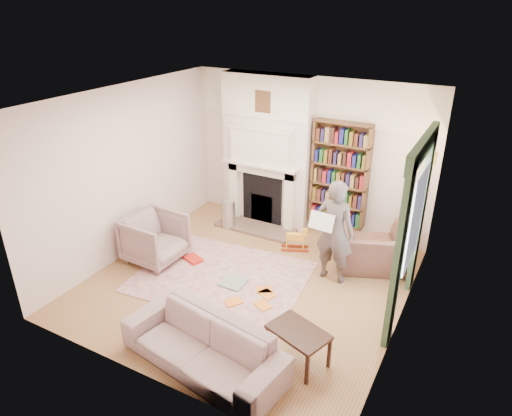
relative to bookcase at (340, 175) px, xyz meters
The scene contains 25 objects.
floor 2.51m from the bookcase, 107.05° to the right, with size 4.50×4.50×0.00m, color brown.
ceiling 2.75m from the bookcase, 107.05° to the right, with size 4.50×4.50×0.00m, color white.
wall_back 0.70m from the bookcase, 168.69° to the left, with size 4.50×4.50×0.00m, color beige.
wall_front 4.42m from the bookcase, 98.46° to the right, with size 4.50×4.50×0.00m, color beige.
wall_left 3.60m from the bookcase, 143.83° to the right, with size 4.50×4.50×0.00m, color beige.
wall_right 2.67m from the bookcase, 52.96° to the right, with size 4.50×4.50×0.00m, color beige.
fireplace 1.42m from the bookcase, behind, with size 1.70×0.58×2.80m.
bookcase is the anchor object (origin of this frame).
window 2.36m from the bookcase, 47.34° to the right, with size 0.02×0.90×1.30m, color silver.
curtain_left 2.87m from the bookcase, 57.36° to the right, with size 0.07×0.32×2.40m, color #30482E.
curtain_right 1.86m from the bookcase, 33.35° to the right, with size 0.07×0.32×2.40m, color #30482E.
pelmet 2.60m from the bookcase, 48.16° to the right, with size 0.09×1.70×0.24m, color #30482E.
wall_sconce 1.68m from the bookcase, 24.19° to the right, with size 0.20×0.24×0.24m, color gold, non-canonical shape.
rug 2.72m from the bookcase, 116.16° to the right, with size 2.57×1.98×0.01m, color beige.
armchair_reading 1.46m from the bookcase, 42.27° to the right, with size 1.08×0.94×0.70m, color #4A2B27.
armchair_left 3.34m from the bookcase, 135.44° to the right, with size 0.85×0.87×0.79m, color #A09384.
sofa 4.01m from the bookcase, 93.58° to the right, with size 2.04×0.80×0.60m, color #A79A8A.
man_reading 1.52m from the bookcase, 72.70° to the right, with size 0.60×0.39×1.64m, color #4F423F.
newspaper 1.64m from the bookcase, 79.83° to the right, with size 0.37×0.02×0.26m, color white.
coffee_table 3.51m from the bookcase, 78.09° to the right, with size 0.70×0.45×0.45m, color #321A11, non-canonical shape.
paraffin_heater 2.19m from the bookcase, 159.39° to the right, with size 0.24×0.24×0.55m, color #B4B7BC.
rocking_horse 1.37m from the bookcase, 115.63° to the right, with size 0.47×0.19×0.41m, color gold, non-canonical shape.
board_game 2.69m from the bookcase, 109.84° to the right, with size 0.36×0.36×0.03m, color gold.
game_box_lid 2.91m from the bookcase, 130.75° to the right, with size 0.31×0.21×0.05m, color red.
comic_annuals 2.73m from the bookcase, 97.42° to the right, with size 0.70×0.77×0.02m.
Camera 1 is at (2.93, -5.14, 3.99)m, focal length 32.00 mm.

